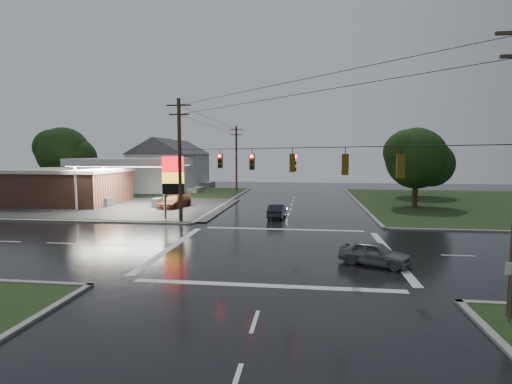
# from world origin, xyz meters

# --- Properties ---
(ground) EXTENTS (120.00, 120.00, 0.00)m
(ground) POSITION_xyz_m (0.00, 0.00, 0.00)
(ground) COLOR black
(ground) RESTS_ON ground
(grass_nw) EXTENTS (36.00, 36.00, 0.08)m
(grass_nw) POSITION_xyz_m (-26.00, 26.00, 0.04)
(grass_nw) COLOR black
(grass_nw) RESTS_ON ground
(grass_ne) EXTENTS (36.00, 36.00, 0.08)m
(grass_ne) POSITION_xyz_m (26.00, 26.00, 0.04)
(grass_ne) COLOR black
(grass_ne) RESTS_ON ground
(gas_station) EXTENTS (26.20, 18.00, 5.60)m
(gas_station) POSITION_xyz_m (-25.68, 19.70, 2.55)
(gas_station) COLOR #2D2D2D
(gas_station) RESTS_ON ground
(pylon_sign) EXTENTS (2.00, 0.35, 6.00)m
(pylon_sign) POSITION_xyz_m (-10.50, 10.50, 4.01)
(pylon_sign) COLOR #59595E
(pylon_sign) RESTS_ON ground
(utility_pole_nw) EXTENTS (2.20, 0.32, 11.00)m
(utility_pole_nw) POSITION_xyz_m (-9.50, 9.50, 5.72)
(utility_pole_nw) COLOR #382619
(utility_pole_nw) RESTS_ON ground
(utility_pole_n) EXTENTS (2.20, 0.32, 10.50)m
(utility_pole_n) POSITION_xyz_m (-9.50, 38.00, 5.47)
(utility_pole_n) COLOR #382619
(utility_pole_n) RESTS_ON ground
(traffic_signals) EXTENTS (26.87, 26.87, 1.47)m
(traffic_signals) POSITION_xyz_m (0.02, -0.02, 6.48)
(traffic_signals) COLOR black
(traffic_signals) RESTS_ON ground
(house_near) EXTENTS (11.05, 8.48, 8.60)m
(house_near) POSITION_xyz_m (-20.95, 36.00, 4.41)
(house_near) COLOR silver
(house_near) RESTS_ON ground
(house_far) EXTENTS (11.05, 8.48, 8.60)m
(house_far) POSITION_xyz_m (-21.95, 48.00, 4.41)
(house_far) COLOR silver
(house_far) RESTS_ON ground
(tree_nw_behind) EXTENTS (8.93, 7.60, 10.00)m
(tree_nw_behind) POSITION_xyz_m (-33.84, 29.99, 6.18)
(tree_nw_behind) COLOR black
(tree_nw_behind) RESTS_ON ground
(tree_ne_near) EXTENTS (7.99, 6.80, 8.98)m
(tree_ne_near) POSITION_xyz_m (14.14, 21.99, 5.56)
(tree_ne_near) COLOR black
(tree_ne_near) RESTS_ON ground
(tree_ne_far) EXTENTS (8.46, 7.20, 9.80)m
(tree_ne_far) POSITION_xyz_m (17.15, 33.99, 6.18)
(tree_ne_far) COLOR black
(tree_ne_far) RESTS_ON ground
(car_north) EXTENTS (1.63, 4.09, 1.32)m
(car_north) POSITION_xyz_m (-1.01, 12.82, 0.66)
(car_north) COLOR black
(car_north) RESTS_ON ground
(car_crossing) EXTENTS (4.16, 3.01, 1.32)m
(car_crossing) POSITION_xyz_m (5.60, -2.70, 0.66)
(car_crossing) COLOR slate
(car_crossing) RESTS_ON ground
(car_pump) EXTENTS (3.14, 5.36, 1.46)m
(car_pump) POSITION_xyz_m (-13.00, 17.96, 0.73)
(car_pump) COLOR maroon
(car_pump) RESTS_ON ground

